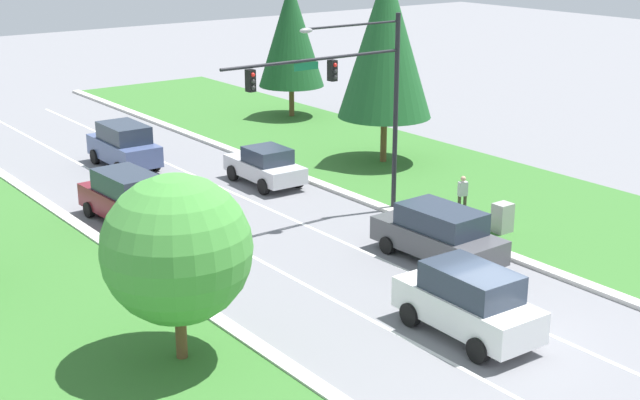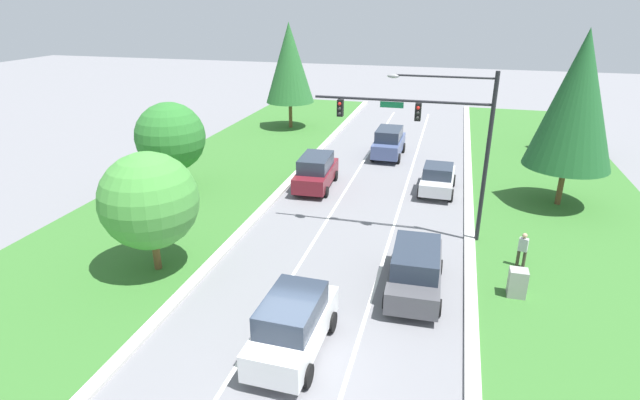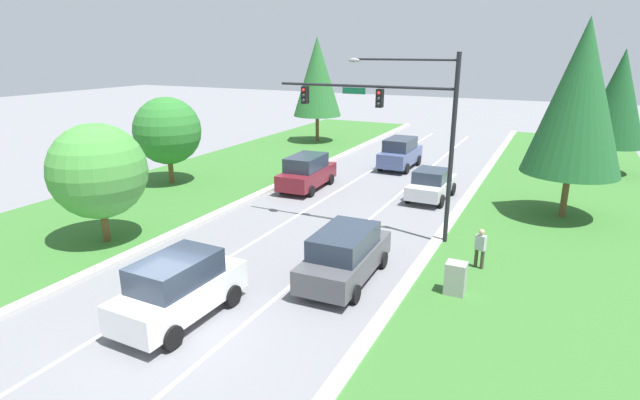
% 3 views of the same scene
% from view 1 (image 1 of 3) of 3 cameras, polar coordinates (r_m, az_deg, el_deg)
% --- Properties ---
extents(ground_plane, '(160.00, 160.00, 0.00)m').
position_cam_1_polar(ground_plane, '(26.72, 11.00, -9.02)').
color(ground_plane, slate).
extents(curb_strip_right, '(0.50, 90.00, 0.15)m').
position_cam_1_polar(curb_strip_right, '(30.79, 18.17, -5.77)').
color(curb_strip_right, beige).
rests_on(curb_strip_right, ground_plane).
extents(lane_stripe_inner_left, '(0.14, 81.00, 0.01)m').
position_cam_1_polar(lane_stripe_inner_left, '(25.53, 8.22, -10.18)').
color(lane_stripe_inner_left, white).
rests_on(lane_stripe_inner_left, ground_plane).
extents(lane_stripe_inner_right, '(0.14, 81.00, 0.01)m').
position_cam_1_polar(lane_stripe_inner_right, '(27.96, 13.52, -7.93)').
color(lane_stripe_inner_right, white).
rests_on(lane_stripe_inner_right, ground_plane).
extents(traffic_signal_mast, '(8.35, 0.41, 8.25)m').
position_cam_1_polar(traffic_signal_mast, '(35.12, 2.03, 7.20)').
color(traffic_signal_mast, black).
rests_on(traffic_signal_mast, ground_plane).
extents(slate_blue_suv, '(2.19, 4.78, 2.21)m').
position_cam_1_polar(slate_blue_suv, '(45.10, -12.43, 3.44)').
color(slate_blue_suv, '#475684').
rests_on(slate_blue_suv, ground_plane).
extents(silver_sedan, '(2.17, 4.47, 1.79)m').
position_cam_1_polar(silver_sedan, '(41.29, -3.52, 2.20)').
color(silver_sedan, silver).
rests_on(silver_sedan, ground_plane).
extents(burgundy_suv, '(2.32, 5.02, 2.11)m').
position_cam_1_polar(burgundy_suv, '(36.83, -12.26, 0.19)').
color(burgundy_suv, maroon).
rests_on(burgundy_suv, ground_plane).
extents(white_suv, '(2.21, 4.67, 2.16)m').
position_cam_1_polar(white_suv, '(26.62, 9.46, -6.41)').
color(white_suv, white).
rests_on(white_suv, ground_plane).
extents(graphite_suv, '(2.31, 5.15, 2.00)m').
position_cam_1_polar(graphite_suv, '(32.26, 7.60, -2.14)').
color(graphite_suv, '#4C4C51').
rests_on(graphite_suv, ground_plane).
extents(utility_cabinet, '(0.70, 0.60, 1.24)m').
position_cam_1_polar(utility_cabinet, '(35.50, 11.60, -1.18)').
color(utility_cabinet, '#9E9E99').
rests_on(utility_cabinet, ground_plane).
extents(pedestrian, '(0.43, 0.33, 1.69)m').
position_cam_1_polar(pedestrian, '(37.35, 9.11, 0.41)').
color(pedestrian, '#42382D').
rests_on(pedestrian, ground_plane).
extents(conifer_near_right_tree, '(4.01, 4.01, 8.38)m').
position_cam_1_polar(conifer_near_right_tree, '(54.90, -1.87, 10.61)').
color(conifer_near_right_tree, brown).
rests_on(conifer_near_right_tree, ground_plane).
extents(conifer_far_right_tree, '(4.65, 4.65, 9.83)m').
position_cam_1_polar(conifer_far_right_tree, '(44.08, 4.23, 10.08)').
color(conifer_far_right_tree, brown).
rests_on(conifer_far_right_tree, ground_plane).
extents(oak_far_left_tree, '(4.15, 4.15, 5.38)m').
position_cam_1_polar(oak_far_left_tree, '(24.33, -9.15, -3.15)').
color(oak_far_left_tree, brown).
rests_on(oak_far_left_tree, ground_plane).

